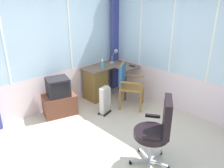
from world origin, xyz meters
TOP-DOWN VIEW (x-y plane):
  - ground at (0.00, 0.00)m, footprint 5.02×5.05m
  - north_window_panel at (0.00, 2.05)m, footprint 4.02×0.07m
  - east_window_panel at (2.04, 0.00)m, footprint 0.07×4.05m
  - curtain_corner at (1.91, 1.92)m, footprint 0.26×0.10m
  - desk at (1.13, 1.73)m, footprint 1.14×0.85m
  - desk_lamp at (1.75, 1.74)m, footprint 0.23×0.20m
  - tv_remote at (1.81, 1.25)m, footprint 0.06×0.15m
  - spray_bottle at (1.26, 1.68)m, footprint 0.06×0.06m
  - wooden_armchair at (1.32, 0.99)m, footprint 0.66×0.66m
  - office_chair at (0.30, -0.55)m, footprint 0.61×0.60m
  - tv_on_stand at (0.09, 1.70)m, footprint 0.74×0.61m
  - space_heater at (0.79, 1.08)m, footprint 0.33×0.23m

SIDE VIEW (x-z plane):
  - ground at x=0.00m, z-range -0.06..0.00m
  - space_heater at x=0.79m, z-range 0.00..0.59m
  - tv_on_stand at x=0.09m, z-range -0.05..0.73m
  - desk at x=1.13m, z-range 0.03..0.78m
  - office_chair at x=0.30m, z-range 0.08..1.13m
  - wooden_armchair at x=1.32m, z-range 0.13..1.11m
  - tv_remote at x=1.81m, z-range 0.75..0.77m
  - spray_bottle at x=1.26m, z-range 0.75..0.96m
  - desk_lamp at x=1.75m, z-range 0.80..1.15m
  - curtain_corner at x=1.91m, z-range 0.00..2.59m
  - north_window_panel at x=0.00m, z-range 0.00..2.68m
  - east_window_panel at x=2.04m, z-range 0.00..2.69m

